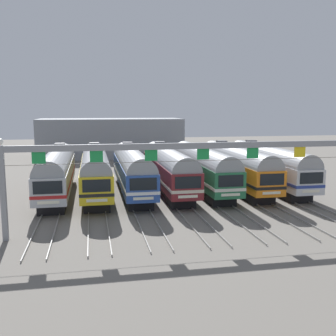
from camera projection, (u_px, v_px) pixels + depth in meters
The scene contains 11 objects.
ground_plane at pixel (168, 192), 42.83m from camera, with size 160.00×160.00×0.00m, color slate.
track_bed at pixel (146, 168), 59.33m from camera, with size 24.50×70.00×0.15m.
commuter_train_stainless at pixel (57, 170), 40.27m from camera, with size 2.88×18.06×5.05m.
commuter_train_yellow at pixel (95, 169), 40.99m from camera, with size 2.88×18.06×5.05m.
commuter_train_blue at pixel (132, 168), 41.71m from camera, with size 2.88×18.06×5.05m.
commuter_train_maroon at pixel (168, 167), 42.43m from camera, with size 2.88×18.06×5.05m.
commuter_train_green at pixel (202, 166), 43.15m from camera, with size 2.88×18.06×4.77m.
commuter_train_orange at pixel (236, 165), 43.88m from camera, with size 2.88×18.06×5.05m.
commuter_train_silver at pixel (268, 164), 44.60m from camera, with size 2.88×18.06×5.05m.
catenary_gantry at pixel (203, 157), 28.93m from camera, with size 28.24×0.44×6.97m.
maintenance_building at pixel (111, 138), 73.67m from camera, with size 25.90×10.00×7.07m, color gray.
Camera 1 is at (-7.97, -41.21, 8.91)m, focal length 42.43 mm.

